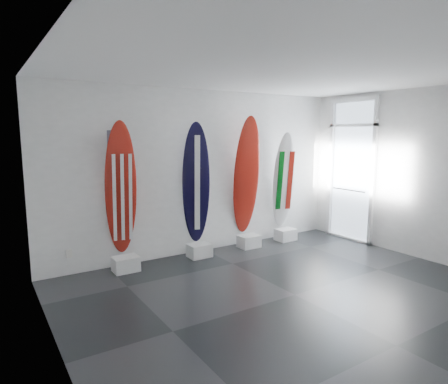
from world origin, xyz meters
TOP-DOWN VIEW (x-y plane):
  - floor at (0.00, 0.00)m, footprint 6.00×6.00m
  - ceiling at (0.00, 0.00)m, footprint 6.00×6.00m
  - wall_back at (0.00, 2.50)m, footprint 6.00×0.00m
  - wall_left at (-3.00, 0.00)m, footprint 0.00×5.00m
  - wall_right at (3.00, 0.00)m, footprint 0.00×5.00m
  - display_block_usa at (-1.65, 2.18)m, footprint 0.40×0.30m
  - surfboard_usa at (-1.65, 2.28)m, footprint 0.57×0.52m
  - display_block_navy at (-0.29, 2.18)m, footprint 0.40×0.30m
  - surfboard_navy at (-0.29, 2.28)m, footprint 0.56×0.43m
  - display_block_swiss at (0.82, 2.18)m, footprint 0.40×0.30m
  - surfboard_swiss at (0.82, 2.28)m, footprint 0.62×0.57m
  - display_block_italy at (1.77, 2.18)m, footprint 0.40×0.30m
  - surfboard_italy at (1.77, 2.28)m, footprint 0.57×0.54m
  - wall_outlet at (-2.45, 2.48)m, footprint 0.09×0.02m
  - glass_door at (2.97, 1.55)m, footprint 0.12×1.16m
  - balcony at (4.30, 1.55)m, footprint 2.80×2.20m

SIDE VIEW (x-z plane):
  - floor at x=0.00m, z-range 0.00..0.00m
  - display_block_usa at x=-1.65m, z-range 0.00..0.24m
  - display_block_navy at x=-0.29m, z-range 0.00..0.24m
  - display_block_swiss at x=0.82m, z-range 0.00..0.24m
  - display_block_italy at x=1.77m, z-range 0.00..0.24m
  - wall_outlet at x=-2.45m, z-range 0.28..0.41m
  - balcony at x=4.30m, z-range -0.10..1.10m
  - surfboard_italy at x=1.77m, z-range 0.23..2.24m
  - surfboard_usa at x=-1.65m, z-range 0.23..2.42m
  - surfboard_navy at x=-0.29m, z-range 0.24..2.42m
  - surfboard_swiss at x=0.82m, z-range 0.23..2.55m
  - glass_door at x=2.97m, z-range 0.00..2.85m
  - wall_back at x=0.00m, z-range -1.50..4.50m
  - wall_left at x=-3.00m, z-range -1.00..4.00m
  - wall_right at x=3.00m, z-range -1.00..4.00m
  - ceiling at x=0.00m, z-range 3.00..3.00m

